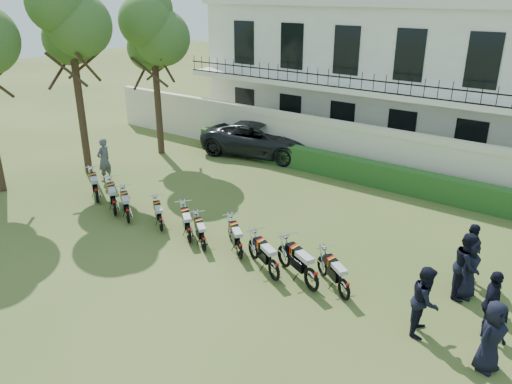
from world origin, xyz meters
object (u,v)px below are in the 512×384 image
Objects in this scene: tree_west_mid at (69,17)px; motorcycle_7 at (274,265)px; motorcycle_4 at (189,230)px; motorcycle_0 at (96,191)px; officer_0 at (492,337)px; officer_3 at (468,267)px; motorcycle_6 at (240,246)px; officer_4 at (467,265)px; tree_west_near at (153,32)px; officer_2 at (491,304)px; motorcycle_2 at (127,211)px; motorcycle_3 at (161,220)px; suv at (261,139)px; motorcycle_5 at (203,239)px; motorcycle_1 at (114,203)px; motorcycle_9 at (344,285)px; officer_1 at (425,300)px; motorcycle_8 at (312,274)px; officer_5 at (470,253)px; inspector at (104,160)px.

motorcycle_7 is (11.89, -2.47, -6.17)m from tree_west_mid.
motorcycle_0 is at bearing 125.62° from motorcycle_4.
officer_3 is at bearing 43.35° from officer_0.
motorcycle_0 is (3.23, -2.00, -6.16)m from tree_west_mid.
officer_4 is at bearing -32.51° from motorcycle_6.
motorcycle_6 is at bearing -11.45° from tree_west_mid.
motorcycle_6 is at bearing -31.74° from tree_west_near.
motorcycle_6 is at bearing 91.19° from officer_2.
motorcycle_2 is 1.45m from motorcycle_3.
motorcycle_6 is at bearing -159.81° from suv.
motorcycle_5 is 0.94× the size of motorcycle_6.
motorcycle_1 reaches higher than motorcycle_9.
motorcycle_2 is 0.91× the size of officer_1.
motorcycle_8 reaches higher than motorcycle_0.
officer_2 is (4.33, 0.90, 0.33)m from motorcycle_8.
suv is 15.05m from officer_2.
motorcycle_2 is at bearing 126.48° from motorcycle_9.
officer_4 is 1.05× the size of officer_5.
tree_west_mid is at bearing 85.21° from officer_4.
inspector is 1.07× the size of officer_3.
officer_2 is 1.66m from officer_4.
officer_2 is (17.36, -1.40, -5.80)m from tree_west_mid.
motorcycle_2 is at bearing 127.84° from motorcycle_5.
motorcycle_4 is (2.77, 0.21, -0.00)m from motorcycle_2.
suv reaches higher than motorcycle_0.
motorcycle_9 is (6.91, 0.07, 0.04)m from motorcycle_3.
suv is 3.47× the size of officer_0.
tree_west_near reaches higher than officer_5.
motorcycle_9 is 2.17m from officer_1.
tree_west_near is at bearing 67.74° from officer_2.
motorcycle_8 is at bearing 71.55° from inspector.
officer_3 is (8.08, 2.23, 0.42)m from motorcycle_4.
motorcycle_4 is at bearing 90.89° from officer_2.
motorcycle_3 is 10.38m from officer_2.
tree_west_near reaches higher than officer_1.
motorcycle_2 is at bearing 106.08° from officer_3.
motorcycle_2 is at bearing -23.72° from tree_west_mid.
tree_west_mid is at bearing 80.89° from officer_2.
officer_5 reaches higher than motorcycle_9.
officer_0 is 0.95× the size of officer_1.
motorcycle_2 is 0.89× the size of motorcycle_7.
officer_2 reaches higher than officer_0.
motorcycle_1 is at bearing 131.20° from motorcycle_6.
tree_west_near reaches higher than motorcycle_2.
motorcycle_6 is 0.84× the size of motorcycle_7.
motorcycle_3 is at bearing -46.27° from motorcycle_2.
motorcycle_4 is at bearing 132.99° from motorcycle_6.
officer_5 is (-0.17, 0.80, 0.00)m from officer_3.
tree_west_mid is 13.63m from motorcycle_7.
motorcycle_5 is 0.84× the size of officer_0.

